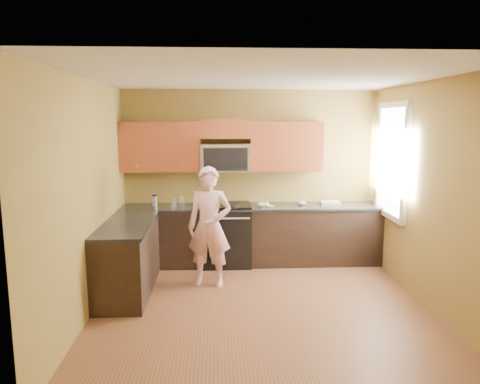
{
  "coord_description": "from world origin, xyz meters",
  "views": [
    {
      "loc": [
        -0.53,
        -5.05,
        2.23
      ],
      "look_at": [
        -0.2,
        1.3,
        1.2
      ],
      "focal_mm": 33.33,
      "sensor_mm": 36.0,
      "label": 1
    }
  ],
  "objects": [
    {
      "name": "wall_front",
      "position": [
        0.0,
        -2.0,
        1.35
      ],
      "size": [
        4.0,
        0.0,
        4.0
      ],
      "primitive_type": "plane",
      "rotation": [
        -1.57,
        0.0,
        0.0
      ],
      "color": "olive",
      "rests_on": "ground"
    },
    {
      "name": "window",
      "position": [
        1.98,
        1.2,
        1.65
      ],
      "size": [
        0.06,
        1.06,
        1.66
      ],
      "primitive_type": null,
      "color": "white",
      "rests_on": "wall_right"
    },
    {
      "name": "stove",
      "position": [
        -0.4,
        1.68,
        0.47
      ],
      "size": [
        0.76,
        0.65,
        0.95
      ],
      "primitive_type": null,
      "color": "black",
      "rests_on": "floor"
    },
    {
      "name": "frying_pan",
      "position": [
        -0.33,
        1.42,
        0.95
      ],
      "size": [
        0.37,
        0.46,
        0.05
      ],
      "primitive_type": null,
      "rotation": [
        0.0,
        0.0,
        -0.38
      ],
      "color": "black",
      "rests_on": "stove"
    },
    {
      "name": "butter_tub",
      "position": [
        0.21,
        1.7,
        0.92
      ],
      "size": [
        0.12,
        0.12,
        0.08
      ],
      "primitive_type": null,
      "rotation": [
        0.0,
        0.0,
        -0.01
      ],
      "color": "yellow",
      "rests_on": "countertop_back"
    },
    {
      "name": "wall_back",
      "position": [
        0.0,
        2.0,
        1.35
      ],
      "size": [
        4.0,
        0.0,
        4.0
      ],
      "primitive_type": "plane",
      "rotation": [
        1.57,
        0.0,
        0.0
      ],
      "color": "olive",
      "rests_on": "ground"
    },
    {
      "name": "glass_c",
      "position": [
        -1.09,
        1.88,
        0.98
      ],
      "size": [
        0.08,
        0.08,
        0.12
      ],
      "primitive_type": "cylinder",
      "rotation": [
        0.0,
        0.0,
        0.2
      ],
      "color": "silver",
      "rests_on": "countertop_back"
    },
    {
      "name": "napkin_a",
      "position": [
        0.14,
        1.63,
        0.95
      ],
      "size": [
        0.15,
        0.15,
        0.06
      ],
      "primitive_type": "ellipsoid",
      "rotation": [
        0.0,
        0.0,
        -0.36
      ],
      "color": "silver",
      "rests_on": "countertop_back"
    },
    {
      "name": "travel_mug",
      "position": [
        -1.49,
        1.77,
        0.92
      ],
      "size": [
        0.08,
        0.08,
        0.17
      ],
      "primitive_type": null,
      "rotation": [
        0.0,
        0.0,
        -0.01
      ],
      "color": "silver",
      "rests_on": "countertop_back"
    },
    {
      "name": "wall_left",
      "position": [
        -2.0,
        0.0,
        1.35
      ],
      "size": [
        0.0,
        4.0,
        4.0
      ],
      "primitive_type": "plane",
      "rotation": [
        1.57,
        0.0,
        1.57
      ],
      "color": "olive",
      "rests_on": "ground"
    },
    {
      "name": "upper_cab_over_mw",
      "position": [
        -0.4,
        1.83,
        2.1
      ],
      "size": [
        0.76,
        0.33,
        0.3
      ],
      "primitive_type": "cube",
      "color": "brown",
      "rests_on": "wall_back"
    },
    {
      "name": "microwave",
      "position": [
        -0.4,
        1.8,
        1.45
      ],
      "size": [
        0.76,
        0.4,
        0.42
      ],
      "primitive_type": null,
      "color": "silver",
      "rests_on": "wall_back"
    },
    {
      "name": "glass_b",
      "position": [
        -1.2,
        1.76,
        0.98
      ],
      "size": [
        0.07,
        0.07,
        0.12
      ],
      "primitive_type": "cylinder",
      "rotation": [
        0.0,
        0.0,
        0.02
      ],
      "color": "silver",
      "rests_on": "countertop_back"
    },
    {
      "name": "toast_slice",
      "position": [
        0.28,
        1.62,
        0.93
      ],
      "size": [
        0.14,
        0.14,
        0.01
      ],
      "primitive_type": "cube",
      "rotation": [
        0.0,
        0.0,
        0.32
      ],
      "color": "#B27F47",
      "rests_on": "countertop_back"
    },
    {
      "name": "cabinet_left_run",
      "position": [
        -1.7,
        0.6,
        0.44
      ],
      "size": [
        0.6,
        1.6,
        0.88
      ],
      "primitive_type": "cube",
      "color": "black",
      "rests_on": "floor"
    },
    {
      "name": "wall_right",
      "position": [
        2.0,
        0.0,
        1.35
      ],
      "size": [
        0.0,
        4.0,
        4.0
      ],
      "primitive_type": "plane",
      "rotation": [
        1.57,
        0.0,
        -1.57
      ],
      "color": "olive",
      "rests_on": "ground"
    },
    {
      "name": "floor",
      "position": [
        0.0,
        0.0,
        0.0
      ],
      "size": [
        4.0,
        4.0,
        0.0
      ],
      "primitive_type": "plane",
      "color": "brown",
      "rests_on": "ground"
    },
    {
      "name": "upper_cab_left",
      "position": [
        -1.39,
        1.83,
        1.45
      ],
      "size": [
        1.22,
        0.33,
        0.75
      ],
      "primitive_type": null,
      "color": "brown",
      "rests_on": "wall_back"
    },
    {
      "name": "cabinet_back_run",
      "position": [
        0.0,
        1.7,
        0.44
      ],
      "size": [
        4.0,
        0.6,
        0.88
      ],
      "primitive_type": "cube",
      "color": "black",
      "rests_on": "floor"
    },
    {
      "name": "napkin_b",
      "position": [
        0.78,
        1.68,
        0.95
      ],
      "size": [
        0.14,
        0.15,
        0.07
      ],
      "primitive_type": "ellipsoid",
      "rotation": [
        0.0,
        0.0,
        0.19
      ],
      "color": "silver",
      "rests_on": "countertop_back"
    },
    {
      "name": "countertop_left",
      "position": [
        -1.69,
        0.6,
        0.9
      ],
      "size": [
        0.62,
        1.6,
        0.04
      ],
      "primitive_type": "cube",
      "color": "black",
      "rests_on": "cabinet_left_run"
    },
    {
      "name": "ceiling",
      "position": [
        0.0,
        0.0,
        2.7
      ],
      "size": [
        4.0,
        4.0,
        0.0
      ],
      "primitive_type": "plane",
      "rotation": [
        3.14,
        0.0,
        0.0
      ],
      "color": "white",
      "rests_on": "ground"
    },
    {
      "name": "upper_cab_right",
      "position": [
        0.54,
        1.83,
        1.45
      ],
      "size": [
        1.12,
        0.33,
        0.75
      ],
      "primitive_type": null,
      "color": "brown",
      "rests_on": "wall_back"
    },
    {
      "name": "dish_towel",
      "position": [
        1.24,
        1.72,
        0.95
      ],
      "size": [
        0.32,
        0.27,
        0.05
      ],
      "primitive_type": "cube",
      "rotation": [
        0.0,
        0.0,
        -0.09
      ],
      "color": "white",
      "rests_on": "countertop_back"
    },
    {
      "name": "countertop_back",
      "position": [
        0.0,
        1.69,
        0.9
      ],
      "size": [
        4.0,
        0.62,
        0.04
      ],
      "primitive_type": "cube",
      "color": "black",
      "rests_on": "cabinet_back_run"
    },
    {
      "name": "woman",
      "position": [
        -0.64,
        0.79,
        0.81
      ],
      "size": [
        0.66,
        0.5,
        1.63
      ],
      "primitive_type": "imported",
      "rotation": [
        0.0,
        0.0,
        -0.21
      ],
      "color": "pink",
      "rests_on": "floor"
    }
  ]
}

